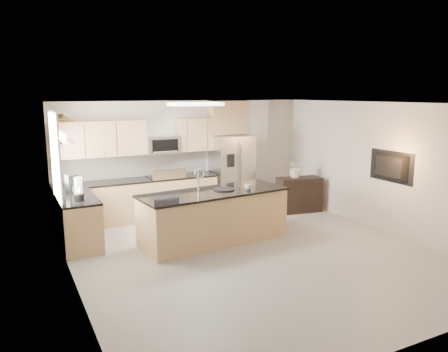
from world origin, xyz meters
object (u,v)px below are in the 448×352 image
cup (248,187)px  television (388,167)px  refrigerator (231,173)px  island (214,216)px  range (166,196)px  kettle (80,192)px  flower_vase (296,162)px  bowl (58,115)px  coffee_maker (72,184)px  credenza (299,195)px  blender (79,190)px  microwave (162,145)px  platter (224,189)px

cup → television: 2.80m
refrigerator → island: (-1.41, -1.98, -0.40)m
range → television: television is taller
kettle → flower_vase: size_ratio=0.37×
refrigerator → bowl: bearing=-171.0°
kettle → island: bearing=-19.2°
range → coffee_maker: (-2.09, -0.77, 0.62)m
bowl → credenza: bearing=-4.0°
range → blender: 2.59m
blender → flower_vase: size_ratio=0.59×
refrigerator → range: bearing=178.4°
island → flower_vase: flower_vase is taller
microwave → kettle: 2.51m
television → range: bearing=48.4°
range → platter: bearing=-76.8°
microwave → blender: (-2.07, -1.54, -0.53)m
cup → kettle: (-2.92, 0.95, 0.01)m
cup → television: television is taller
credenza → coffee_maker: bearing=-173.8°
refrigerator → blender: (-3.73, -1.37, 0.21)m
range → credenza: range is taller
island → bowl: size_ratio=7.75×
refrigerator → island: refrigerator is taller
flower_vase → cup: bearing=-148.3°
credenza → microwave: bearing=167.8°
kettle → bowl: bearing=111.6°
cup → credenza: bearing=29.4°
microwave → island: bearing=-83.4°
coffee_maker → flower_vase: size_ratio=0.50×
island → coffee_maker: size_ratio=8.12×
cup → coffee_maker: (-2.99, 1.42, 0.07)m
coffee_maker → television: television is taller
bowl → television: (5.76, -2.45, -1.03)m
microwave → credenza: bearing=-21.4°
coffee_maker → bowl: (-0.16, 0.10, 1.29)m
range → microwave: 1.16m
microwave → coffee_maker: 2.34m
range → television: bearing=-41.6°
island → flower_vase: bearing=16.6°
microwave → flower_vase: size_ratio=1.08×
television → credenza: bearing=15.0°
refrigerator → blender: size_ratio=4.28×
credenza → blender: 5.09m
kettle → coffee_maker: size_ratio=0.73×
range → television: (3.51, -3.12, 0.88)m
island → blender: 2.48m
range → cup: range is taller
blender → bowl: (-0.18, 0.75, 1.28)m
microwave → platter: 2.27m
bowl → flower_vase: (5.13, -0.29, -1.21)m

